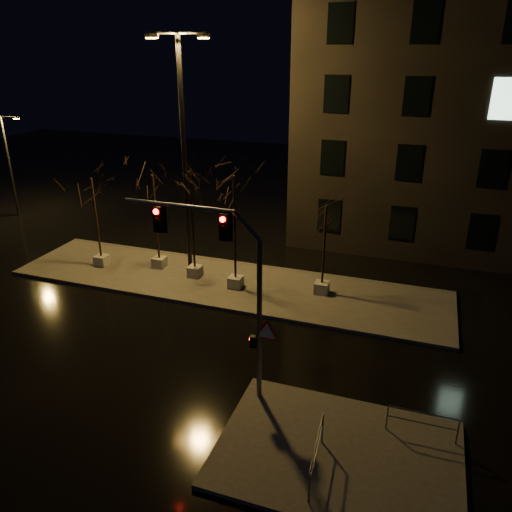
% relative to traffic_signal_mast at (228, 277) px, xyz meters
% --- Properties ---
extents(ground, '(90.00, 90.00, 0.00)m').
position_rel_traffic_signal_mast_xyz_m(ground, '(-3.45, 1.80, -4.40)').
color(ground, black).
rests_on(ground, ground).
extents(median, '(22.00, 5.00, 0.15)m').
position_rel_traffic_signal_mast_xyz_m(median, '(-3.45, 7.80, -4.33)').
color(median, '#494641').
rests_on(median, ground).
extents(sidewalk_corner, '(7.00, 5.00, 0.15)m').
position_rel_traffic_signal_mast_xyz_m(sidewalk_corner, '(4.05, -1.70, -4.33)').
color(sidewalk_corner, '#494641').
rests_on(sidewalk_corner, ground).
extents(tree_0, '(1.80, 1.80, 4.91)m').
position_rel_traffic_signal_mast_xyz_m(tree_0, '(-10.50, 7.55, -0.53)').
color(tree_0, '#A3A298').
rests_on(tree_0, median).
extents(tree_1, '(1.80, 1.80, 5.16)m').
position_rel_traffic_signal_mast_xyz_m(tree_1, '(-7.42, 8.34, -0.33)').
color(tree_1, '#A3A298').
rests_on(tree_1, median).
extents(tree_2, '(1.80, 1.80, 5.65)m').
position_rel_traffic_signal_mast_xyz_m(tree_2, '(-5.12, 7.90, 0.03)').
color(tree_2, '#A3A298').
rests_on(tree_2, median).
extents(tree_3, '(1.80, 1.80, 5.72)m').
position_rel_traffic_signal_mast_xyz_m(tree_3, '(-2.69, 7.42, 0.09)').
color(tree_3, '#A3A298').
rests_on(tree_3, median).
extents(tree_4, '(1.80, 1.80, 4.47)m').
position_rel_traffic_signal_mast_xyz_m(tree_4, '(1.42, 8.19, -0.85)').
color(tree_4, '#A3A298').
rests_on(tree_4, median).
extents(traffic_signal_mast, '(5.30, 0.22, 6.47)m').
position_rel_traffic_signal_mast_xyz_m(traffic_signal_mast, '(0.00, 0.00, 0.00)').
color(traffic_signal_mast, '#5B5D63').
rests_on(traffic_signal_mast, sidewalk_corner).
extents(streetlight_main, '(2.84, 1.14, 11.53)m').
position_rel_traffic_signal_mast_xyz_m(streetlight_main, '(-5.65, 8.44, 2.40)').
color(streetlight_main, black).
rests_on(streetlight_main, median).
extents(streetlight_far, '(1.32, 0.60, 6.90)m').
position_rel_traffic_signal_mast_xyz_m(streetlight_far, '(-21.44, 13.35, -0.61)').
color(streetlight_far, black).
rests_on(streetlight_far, ground).
extents(guard_rail_a, '(2.07, 0.07, 0.89)m').
position_rel_traffic_signal_mast_xyz_m(guard_rail_a, '(6.29, -0.26, -3.67)').
color(guard_rail_a, '#5B5D63').
rests_on(guard_rail_a, sidewalk_corner).
extents(guard_rail_b, '(0.19, 2.28, 1.08)m').
position_rel_traffic_signal_mast_xyz_m(guard_rail_b, '(3.59, -2.58, -3.55)').
color(guard_rail_b, '#5B5D63').
rests_on(guard_rail_b, sidewalk_corner).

